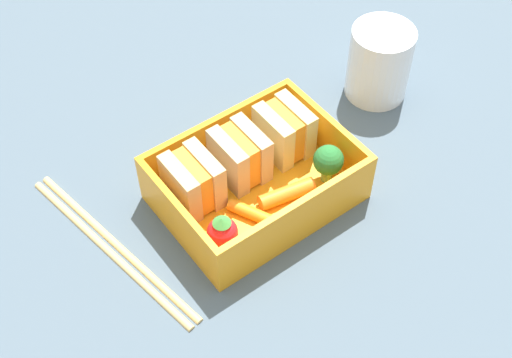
# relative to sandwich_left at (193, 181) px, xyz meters

# --- Properties ---
(ground_plane) EXTENTS (1.20, 1.20, 0.02)m
(ground_plane) POSITION_rel_sandwich_left_xyz_m (0.05, -0.03, -0.05)
(ground_plane) COLOR #465765
(bento_tray) EXTENTS (0.17, 0.13, 0.01)m
(bento_tray) POSITION_rel_sandwich_left_xyz_m (0.05, -0.03, -0.03)
(bento_tray) COLOR orange
(bento_tray) RESTS_ON ground_plane
(bento_rim) EXTENTS (0.17, 0.13, 0.04)m
(bento_rim) POSITION_rel_sandwich_left_xyz_m (0.05, -0.03, -0.00)
(bento_rim) COLOR orange
(bento_rim) RESTS_ON bento_tray
(sandwich_left) EXTENTS (0.04, 0.05, 0.05)m
(sandwich_left) POSITION_rel_sandwich_left_xyz_m (0.00, 0.00, 0.00)
(sandwich_left) COLOR tan
(sandwich_left) RESTS_ON bento_tray
(sandwich_center_left) EXTENTS (0.04, 0.05, 0.05)m
(sandwich_center_left) POSITION_rel_sandwich_left_xyz_m (0.05, 0.00, 0.00)
(sandwich_center_left) COLOR tan
(sandwich_center_left) RESTS_ON bento_tray
(sandwich_center) EXTENTS (0.04, 0.05, 0.05)m
(sandwich_center) POSITION_rel_sandwich_left_xyz_m (0.10, 0.00, 0.00)
(sandwich_center) COLOR #DCC57A
(sandwich_center) RESTS_ON bento_tray
(strawberry_far_left) EXTENTS (0.03, 0.03, 0.03)m
(strawberry_far_left) POSITION_rel_sandwich_left_xyz_m (-0.01, -0.05, -0.01)
(strawberry_far_left) COLOR red
(strawberry_far_left) RESTS_ON bento_tray
(carrot_stick_left) EXTENTS (0.03, 0.05, 0.01)m
(carrot_stick_left) POSITION_rel_sandwich_left_xyz_m (0.03, -0.05, -0.02)
(carrot_stick_left) COLOR orange
(carrot_stick_left) RESTS_ON bento_tray
(carrot_stick_far_left) EXTENTS (0.06, 0.02, 0.01)m
(carrot_stick_far_left) POSITION_rel_sandwich_left_xyz_m (0.07, -0.05, -0.02)
(carrot_stick_far_left) COLOR orange
(carrot_stick_far_left) RESTS_ON bento_tray
(broccoli_floret) EXTENTS (0.03, 0.03, 0.04)m
(broccoli_floret) POSITION_rel_sandwich_left_xyz_m (0.11, -0.06, 0.00)
(broccoli_floret) COLOR #84C25E
(broccoli_floret) RESTS_ON bento_tray
(chopstick_pair) EXTENTS (0.05, 0.22, 0.01)m
(chopstick_pair) POSITION_rel_sandwich_left_xyz_m (-0.09, 0.00, -0.03)
(chopstick_pair) COLOR #D8B46C
(chopstick_pair) RESTS_ON ground_plane
(drinking_glass) EXTENTS (0.07, 0.07, 0.08)m
(drinking_glass) POSITION_rel_sandwich_left_xyz_m (0.24, 0.02, 0.00)
(drinking_glass) COLOR white
(drinking_glass) RESTS_ON ground_plane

